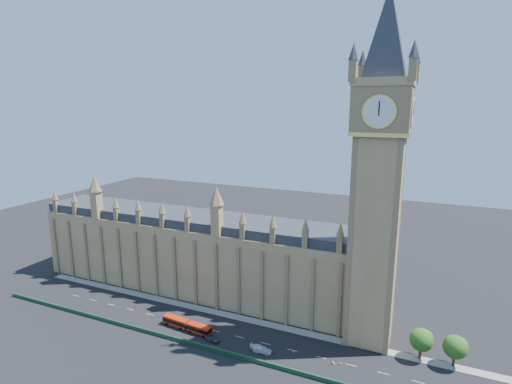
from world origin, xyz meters
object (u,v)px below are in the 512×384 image
at_px(car_grey, 213,339).
at_px(car_silver, 262,350).
at_px(red_bus, 187,325).
at_px(car_white, 258,347).

distance_m(car_grey, car_silver, 14.91).
height_order(red_bus, car_grey, red_bus).
relative_size(red_bus, car_grey, 4.09).
relative_size(car_grey, car_white, 0.88).
bearing_deg(car_silver, red_bus, 81.36).
relative_size(car_grey, car_silver, 0.84).
bearing_deg(car_grey, car_white, -78.09).
height_order(car_silver, car_white, car_silver).
bearing_deg(car_silver, car_grey, 87.87).
height_order(car_grey, car_silver, car_silver).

